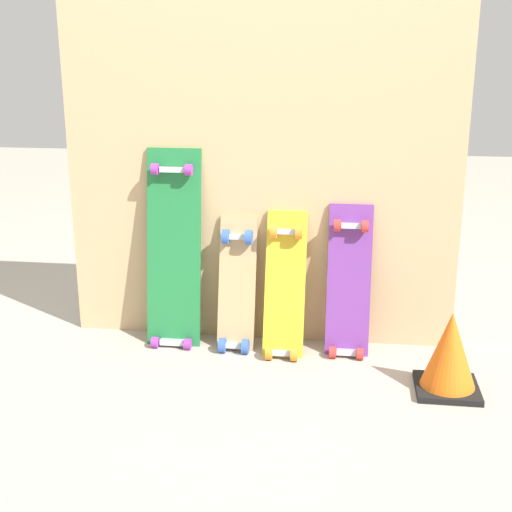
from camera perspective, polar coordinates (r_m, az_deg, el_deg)
ground_plane at (r=3.09m, az=0.17°, el=-7.08°), size 12.00×12.00×0.00m
plywood_wall_panel at (r=2.94m, az=0.37°, el=7.90°), size 1.69×0.04×1.60m
skateboard_green at (r=3.00m, az=-6.82°, el=-0.06°), size 0.23×0.20×0.92m
skateboard_natural at (r=2.97m, az=-1.61°, el=-2.91°), size 0.16×0.21×0.63m
skateboard_yellow at (r=2.92m, az=2.38°, el=-3.00°), size 0.17×0.26×0.66m
skateboard_purple at (r=2.94m, az=7.66°, el=-2.71°), size 0.18×0.20×0.70m
traffic_cone at (r=2.71m, az=15.71°, el=-7.74°), size 0.24×0.24×0.32m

